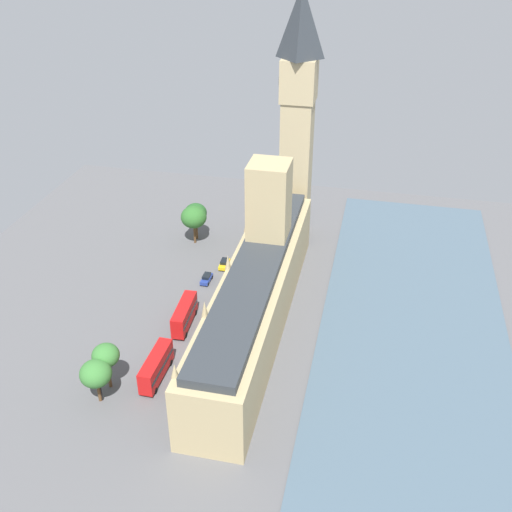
# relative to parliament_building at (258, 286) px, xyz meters

# --- Properties ---
(ground_plane) EXTENTS (137.34, 137.34, 0.00)m
(ground_plane) POSITION_rel_parliament_building_xyz_m (1.99, 1.82, -7.98)
(ground_plane) COLOR #565659
(river_thames) EXTENTS (35.77, 123.61, 0.25)m
(river_thames) POSITION_rel_parliament_building_xyz_m (-30.37, 1.82, -7.86)
(river_thames) COLOR #475B6B
(river_thames) RESTS_ON ground
(parliament_building) EXTENTS (11.61, 67.34, 29.39)m
(parliament_building) POSITION_rel_parliament_building_xyz_m (0.00, 0.00, 0.00)
(parliament_building) COLOR tan
(parliament_building) RESTS_ON ground
(clock_tower) EXTENTS (7.89, 7.89, 58.60)m
(clock_tower) POSITION_rel_parliament_building_xyz_m (-0.98, -37.75, 22.35)
(clock_tower) COLOR tan
(clock_tower) RESTS_ON ground
(car_yellow_cab_under_trees) EXTENTS (2.04, 4.39, 1.74)m
(car_yellow_cab_under_trees) POSITION_rel_parliament_building_xyz_m (11.66, -17.79, -7.10)
(car_yellow_cab_under_trees) COLOR gold
(car_yellow_cab_under_trees) RESTS_ON ground
(car_blue_far_end) EXTENTS (1.89, 4.30, 1.74)m
(car_blue_far_end) POSITION_rel_parliament_building_xyz_m (13.89, -11.02, -7.10)
(car_blue_far_end) COLOR navy
(car_blue_far_end) RESTS_ON ground
(double_decker_bus_near_tower) EXTENTS (3.04, 10.61, 4.75)m
(double_decker_bus_near_tower) POSITION_rel_parliament_building_xyz_m (13.58, 4.86, -5.35)
(double_decker_bus_near_tower) COLOR red
(double_decker_bus_near_tower) RESTS_ON ground
(double_decker_bus_leading) EXTENTS (2.78, 10.54, 4.75)m
(double_decker_bus_leading) POSITION_rel_parliament_building_xyz_m (13.61, 20.33, -5.35)
(double_decker_bus_leading) COLOR red
(double_decker_bus_leading) RESTS_ON ground
(pedestrian_opposite_hall) EXTENTS (0.57, 0.66, 1.65)m
(pedestrian_opposite_hall) POSITION_rel_parliament_building_xyz_m (8.50, -19.87, -7.24)
(pedestrian_opposite_hall) COLOR maroon
(pedestrian_opposite_hall) RESTS_ON ground
(plane_tree_corner) EXTENTS (5.40, 5.40, 9.37)m
(plane_tree_corner) POSITION_rel_parliament_building_xyz_m (21.77, -29.20, -0.96)
(plane_tree_corner) COLOR brown
(plane_tree_corner) RESTS_ON ground
(plane_tree_midblock) EXTENTS (6.16, 6.16, 9.63)m
(plane_tree_midblock) POSITION_rel_parliament_building_xyz_m (21.59, -27.07, -1.01)
(plane_tree_midblock) COLOR brown
(plane_tree_midblock) RESTS_ON ground
(plane_tree_trailing) EXTENTS (5.29, 5.29, 8.21)m
(plane_tree_trailing) POSITION_rel_parliament_building_xyz_m (20.96, 27.65, -2.06)
(plane_tree_trailing) COLOR brown
(plane_tree_trailing) RESTS_ON ground
(plane_tree_by_river_gate) EXTENTS (4.66, 4.66, 8.90)m
(plane_tree_by_river_gate) POSITION_rel_parliament_building_xyz_m (20.70, 24.13, -1.14)
(plane_tree_by_river_gate) COLOR brown
(plane_tree_by_river_gate) RESTS_ON ground
(street_lamp_kerbside) EXTENTS (0.56, 0.56, 6.04)m
(street_lamp_kerbside) POSITION_rel_parliament_building_xyz_m (20.60, 27.51, -3.74)
(street_lamp_kerbside) COLOR black
(street_lamp_kerbside) RESTS_ON ground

